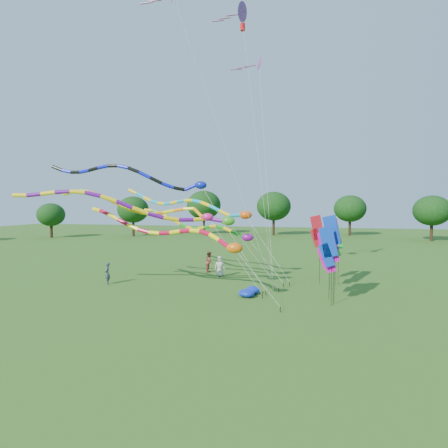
% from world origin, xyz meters
% --- Properties ---
extents(ground, '(160.00, 160.00, 0.00)m').
position_xyz_m(ground, '(0.00, 0.00, 0.00)').
color(ground, '#2B5717').
rests_on(ground, ground).
extents(tree_ring, '(118.09, 116.95, 9.45)m').
position_xyz_m(tree_ring, '(2.00, -0.44, 5.25)').
color(tree_ring, '#382314').
rests_on(tree_ring, ground).
extents(tube_kite_red, '(14.34, 4.40, 6.43)m').
position_xyz_m(tube_kite_red, '(-3.76, 2.14, 4.19)').
color(tube_kite_red, black).
rests_on(tube_kite_red, ground).
extents(tube_kite_orange, '(13.71, 1.64, 7.66)m').
position_xyz_m(tube_kite_orange, '(-5.53, 2.12, 5.87)').
color(tube_kite_orange, black).
rests_on(tube_kite_orange, ground).
extents(tube_kite_purple, '(16.92, 4.86, 7.74)m').
position_xyz_m(tube_kite_purple, '(-5.82, 1.84, 5.77)').
color(tube_kite_purple, black).
rests_on(tube_kite_purple, ground).
extents(tube_kite_blue, '(14.82, 2.05, 9.41)m').
position_xyz_m(tube_kite_blue, '(-6.25, 2.17, 7.92)').
color(tube_kite_blue, black).
rests_on(tube_kite_blue, ground).
extents(tube_kite_cyan, '(15.26, 4.78, 8.10)m').
position_xyz_m(tube_kite_cyan, '(-4.61, 8.91, 5.97)').
color(tube_kite_cyan, black).
rests_on(tube_kite_cyan, ground).
extents(tube_kite_green, '(13.00, 4.76, 6.27)m').
position_xyz_m(tube_kite_green, '(-3.62, 8.64, 4.19)').
color(tube_kite_green, black).
rests_on(tube_kite_green, ground).
extents(delta_kite_high_a, '(5.04, 3.35, 21.02)m').
position_xyz_m(delta_kite_high_a, '(-0.27, 6.48, 20.19)').
color(delta_kite_high_a, black).
rests_on(delta_kite_high_a, ground).
extents(delta_kite_high_c, '(3.96, 4.95, 17.74)m').
position_xyz_m(delta_kite_high_c, '(0.79, 8.22, 17.09)').
color(delta_kite_high_c, black).
rests_on(delta_kite_high_c, ground).
extents(banner_pole_magenta_a, '(1.16, 0.09, 4.44)m').
position_xyz_m(banner_pole_magenta_a, '(6.06, 1.97, 3.18)').
color(banner_pole_magenta_a, black).
rests_on(banner_pole_magenta_a, ground).
extents(banner_pole_green, '(1.14, 0.38, 4.57)m').
position_xyz_m(banner_pole_green, '(6.73, 7.96, 3.30)').
color(banner_pole_green, black).
rests_on(banner_pole_green, ground).
extents(banner_pole_blue_a, '(1.16, 0.13, 4.82)m').
position_xyz_m(banner_pole_blue_a, '(5.94, 1.73, 3.55)').
color(banner_pole_blue_a, black).
rests_on(banner_pole_blue_a, ground).
extents(banner_pole_violet, '(1.12, 0.47, 5.07)m').
position_xyz_m(banner_pole_violet, '(6.56, 8.06, 3.80)').
color(banner_pole_violet, black).
rests_on(banner_pole_violet, ground).
extents(banner_pole_orange, '(1.16, 0.28, 4.36)m').
position_xyz_m(banner_pole_orange, '(6.04, 6.13, 3.10)').
color(banner_pole_orange, black).
rests_on(banner_pole_orange, ground).
extents(banner_pole_magenta_b, '(1.16, 0.16, 4.43)m').
position_xyz_m(banner_pole_magenta_b, '(5.87, 3.26, 3.17)').
color(banner_pole_magenta_b, black).
rests_on(banner_pole_magenta_b, ground).
extents(banner_pole_blue_b, '(1.12, 0.47, 5.46)m').
position_xyz_m(banner_pole_blue_b, '(6.15, 2.36, 4.19)').
color(banner_pole_blue_b, black).
rests_on(banner_pole_blue_b, ground).
extents(banner_pole_red, '(1.11, 0.49, 5.31)m').
position_xyz_m(banner_pole_red, '(5.35, 7.75, 4.04)').
color(banner_pole_red, black).
rests_on(banner_pole_red, ground).
extents(blue_nylon_heap, '(1.33, 1.90, 0.50)m').
position_xyz_m(blue_nylon_heap, '(0.57, 2.95, 0.24)').
color(blue_nylon_heap, '#0D28B3').
rests_on(blue_nylon_heap, ground).
extents(person_a, '(0.94, 0.70, 1.75)m').
position_xyz_m(person_a, '(-2.55, 8.98, 0.87)').
color(person_a, beige).
rests_on(person_a, ground).
extents(person_b, '(0.62, 0.72, 1.67)m').
position_xyz_m(person_b, '(-10.17, 4.09, 0.84)').
color(person_b, '#3C4554').
rests_on(person_b, ground).
extents(person_c, '(0.77, 0.95, 1.85)m').
position_xyz_m(person_c, '(-3.97, 10.82, 0.93)').
color(person_c, '#984537').
rests_on(person_c, ground).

